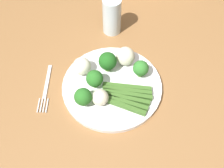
{
  "coord_description": "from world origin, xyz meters",
  "views": [
    {
      "loc": [
        0.06,
        0.44,
        1.43
      ],
      "look_at": [
        0.04,
        -0.0,
        0.77
      ],
      "focal_mm": 44.18,
      "sensor_mm": 36.0,
      "label": 1
    }
  ],
  "objects_px": {
    "broccoli_front_left": "(83,97)",
    "water_glass": "(112,16)",
    "broccoli_back": "(95,79)",
    "cauliflower_mid": "(82,66)",
    "dining_table": "(125,104)",
    "cauliflower_near_center": "(124,56)",
    "chair": "(142,13)",
    "plate": "(112,86)",
    "broccoli_left": "(108,61)",
    "fork": "(46,89)",
    "cauliflower_near_fork": "(100,98)",
    "broccoli_back_right": "(141,68)",
    "asparagus_bundle": "(125,96)"
  },
  "relations": [
    {
      "from": "chair",
      "to": "cauliflower_near_center",
      "type": "relative_size",
      "value": 15.39
    },
    {
      "from": "asparagus_bundle",
      "to": "cauliflower_near_center",
      "type": "relative_size",
      "value": 2.73
    },
    {
      "from": "dining_table",
      "to": "broccoli_back",
      "type": "relative_size",
      "value": 23.98
    },
    {
      "from": "dining_table",
      "to": "cauliflower_near_center",
      "type": "height_order",
      "value": "cauliflower_near_center"
    },
    {
      "from": "broccoli_back_right",
      "to": "water_glass",
      "type": "distance_m",
      "value": 0.22
    },
    {
      "from": "broccoli_back",
      "to": "water_glass",
      "type": "distance_m",
      "value": 0.25
    },
    {
      "from": "plate",
      "to": "asparagus_bundle",
      "type": "relative_size",
      "value": 1.88
    },
    {
      "from": "chair",
      "to": "asparagus_bundle",
      "type": "height_order",
      "value": "chair"
    },
    {
      "from": "cauliflower_mid",
      "to": "broccoli_back",
      "type": "bearing_deg",
      "value": 124.97
    },
    {
      "from": "asparagus_bundle",
      "to": "plate",
      "type": "bearing_deg",
      "value": 143.64
    },
    {
      "from": "chair",
      "to": "broccoli_back",
      "type": "xyz_separation_m",
      "value": [
        0.22,
        0.6,
        0.3
      ]
    },
    {
      "from": "dining_table",
      "to": "broccoli_front_left",
      "type": "distance_m",
      "value": 0.2
    },
    {
      "from": "dining_table",
      "to": "plate",
      "type": "relative_size",
      "value": 4.93
    },
    {
      "from": "broccoli_back",
      "to": "cauliflower_near_center",
      "type": "height_order",
      "value": "broccoli_back"
    },
    {
      "from": "fork",
      "to": "asparagus_bundle",
      "type": "bearing_deg",
      "value": 82.0
    },
    {
      "from": "broccoli_back_right",
      "to": "water_glass",
      "type": "relative_size",
      "value": 0.44
    },
    {
      "from": "chair",
      "to": "broccoli_left",
      "type": "relative_size",
      "value": 13.25
    },
    {
      "from": "asparagus_bundle",
      "to": "cauliflower_near_center",
      "type": "distance_m",
      "value": 0.13
    },
    {
      "from": "broccoli_back_right",
      "to": "broccoli_back",
      "type": "height_order",
      "value": "broccoli_back"
    },
    {
      "from": "dining_table",
      "to": "broccoli_front_left",
      "type": "bearing_deg",
      "value": 25.66
    },
    {
      "from": "broccoli_left",
      "to": "fork",
      "type": "bearing_deg",
      "value": 16.8
    },
    {
      "from": "asparagus_bundle",
      "to": "cauliflower_near_center",
      "type": "bearing_deg",
      "value": 102.44
    },
    {
      "from": "broccoli_left",
      "to": "cauliflower_near_fork",
      "type": "relative_size",
      "value": 1.42
    },
    {
      "from": "chair",
      "to": "plate",
      "type": "distance_m",
      "value": 0.67
    },
    {
      "from": "dining_table",
      "to": "plate",
      "type": "xyz_separation_m",
      "value": [
        0.04,
        -0.0,
        0.11
      ]
    },
    {
      "from": "plate",
      "to": "broccoli_left",
      "type": "xyz_separation_m",
      "value": [
        0.01,
        -0.06,
        0.05
      ]
    },
    {
      "from": "broccoli_front_left",
      "to": "cauliflower_near_fork",
      "type": "bearing_deg",
      "value": -175.73
    },
    {
      "from": "plate",
      "to": "fork",
      "type": "relative_size",
      "value": 1.75
    },
    {
      "from": "chair",
      "to": "plate",
      "type": "height_order",
      "value": "chair"
    },
    {
      "from": "broccoli_left",
      "to": "water_glass",
      "type": "distance_m",
      "value": 0.18
    },
    {
      "from": "plate",
      "to": "cauliflower_near_fork",
      "type": "bearing_deg",
      "value": 58.61
    },
    {
      "from": "fork",
      "to": "water_glass",
      "type": "xyz_separation_m",
      "value": [
        -0.2,
        -0.23,
        0.06
      ]
    },
    {
      "from": "plate",
      "to": "fork",
      "type": "bearing_deg",
      "value": -0.75
    },
    {
      "from": "plate",
      "to": "broccoli_left",
      "type": "bearing_deg",
      "value": -79.58
    },
    {
      "from": "broccoli_back",
      "to": "dining_table",
      "type": "bearing_deg",
      "value": -178.39
    },
    {
      "from": "broccoli_back",
      "to": "cauliflower_mid",
      "type": "bearing_deg",
      "value": -55.03
    },
    {
      "from": "broccoli_back_right",
      "to": "fork",
      "type": "distance_m",
      "value": 0.28
    },
    {
      "from": "asparagus_bundle",
      "to": "fork",
      "type": "bearing_deg",
      "value": -176.83
    },
    {
      "from": "cauliflower_near_fork",
      "to": "water_glass",
      "type": "xyz_separation_m",
      "value": [
        -0.04,
        -0.29,
        0.03
      ]
    },
    {
      "from": "asparagus_bundle",
      "to": "fork",
      "type": "height_order",
      "value": "asparagus_bundle"
    },
    {
      "from": "cauliflower_near_fork",
      "to": "plate",
      "type": "bearing_deg",
      "value": -121.39
    },
    {
      "from": "cauliflower_near_center",
      "to": "dining_table",
      "type": "bearing_deg",
      "value": 92.39
    },
    {
      "from": "asparagus_bundle",
      "to": "broccoli_back",
      "type": "relative_size",
      "value": 2.59
    },
    {
      "from": "asparagus_bundle",
      "to": "broccoli_left",
      "type": "height_order",
      "value": "broccoli_left"
    },
    {
      "from": "broccoli_front_left",
      "to": "water_glass",
      "type": "relative_size",
      "value": 0.47
    },
    {
      "from": "asparagus_bundle",
      "to": "cauliflower_near_fork",
      "type": "relative_size",
      "value": 3.34
    },
    {
      "from": "broccoli_front_left",
      "to": "broccoli_left",
      "type": "relative_size",
      "value": 0.91
    },
    {
      "from": "broccoli_front_left",
      "to": "cauliflower_near_fork",
      "type": "height_order",
      "value": "broccoli_front_left"
    },
    {
      "from": "water_glass",
      "to": "cauliflower_mid",
      "type": "bearing_deg",
      "value": 63.18
    },
    {
      "from": "chair",
      "to": "broccoli_front_left",
      "type": "xyz_separation_m",
      "value": [
        0.25,
        0.66,
        0.3
      ]
    }
  ]
}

